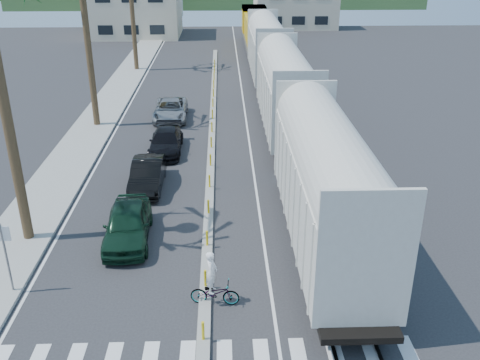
# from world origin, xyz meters

# --- Properties ---
(ground) EXTENTS (140.00, 140.00, 0.00)m
(ground) POSITION_xyz_m (0.00, 0.00, 0.00)
(ground) COLOR #28282B
(ground) RESTS_ON ground
(sidewalk) EXTENTS (3.00, 90.00, 0.15)m
(sidewalk) POSITION_xyz_m (-8.50, 25.00, 0.07)
(sidewalk) COLOR gray
(sidewalk) RESTS_ON ground
(rails) EXTENTS (1.56, 100.00, 0.06)m
(rails) POSITION_xyz_m (5.00, 28.00, 0.03)
(rails) COLOR black
(rails) RESTS_ON ground
(median) EXTENTS (0.45, 60.00, 0.85)m
(median) POSITION_xyz_m (0.00, 19.96, 0.09)
(median) COLOR gray
(median) RESTS_ON ground
(lane_markings) EXTENTS (9.42, 90.00, 0.01)m
(lane_markings) POSITION_xyz_m (-2.15, 25.00, 0.00)
(lane_markings) COLOR silver
(lane_markings) RESTS_ON ground
(freight_train) EXTENTS (3.00, 60.94, 5.85)m
(freight_train) POSITION_xyz_m (5.00, 25.56, 2.91)
(freight_train) COLOR beige
(freight_train) RESTS_ON ground
(street_sign) EXTENTS (0.60, 0.08, 3.00)m
(street_sign) POSITION_xyz_m (-7.30, 2.00, 1.97)
(street_sign) COLOR slate
(street_sign) RESTS_ON ground
(car_lead) EXTENTS (2.44, 5.03, 1.65)m
(car_lead) POSITION_xyz_m (-3.52, 5.81, 0.82)
(car_lead) COLOR black
(car_lead) RESTS_ON ground
(car_second) EXTENTS (1.61, 4.62, 1.52)m
(car_second) POSITION_xyz_m (-3.33, 11.37, 0.76)
(car_second) COLOR black
(car_second) RESTS_ON ground
(car_third) EXTENTS (1.99, 4.85, 1.40)m
(car_third) POSITION_xyz_m (-2.83, 16.68, 0.70)
(car_third) COLOR black
(car_third) RESTS_ON ground
(car_rear) EXTENTS (2.59, 5.31, 1.45)m
(car_rear) POSITION_xyz_m (-3.12, 23.52, 0.73)
(car_rear) COLOR #949699
(car_rear) RESTS_ON ground
(cyclist) EXTENTS (1.06, 1.96, 2.21)m
(cyclist) POSITION_xyz_m (0.35, 1.10, 0.70)
(cyclist) COLOR #9EA0A5
(cyclist) RESTS_ON ground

